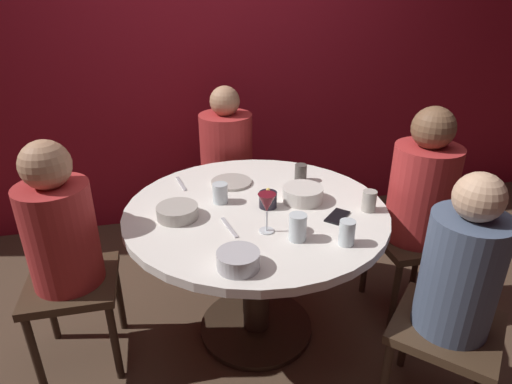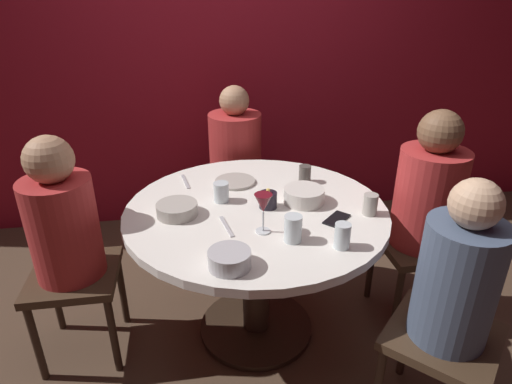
{
  "view_description": "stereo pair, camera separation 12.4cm",
  "coord_description": "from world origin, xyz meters",
  "px_view_note": "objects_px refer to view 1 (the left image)",
  "views": [
    {
      "loc": [
        -0.4,
        -1.78,
        1.7
      ],
      "look_at": [
        0.0,
        0.0,
        0.82
      ],
      "focal_mm": 30.65,
      "sensor_mm": 36.0,
      "label": 1
    },
    {
      "loc": [
        -0.28,
        -1.8,
        1.7
      ],
      "look_at": [
        0.0,
        0.0,
        0.82
      ],
      "focal_mm": 30.65,
      "sensor_mm": 36.0,
      "label": 2
    }
  ],
  "objects_px": {
    "seated_diner_back": "(226,152)",
    "cup_by_right_diner": "(347,233)",
    "cup_by_left_diner": "(220,193)",
    "cell_phone": "(337,216)",
    "bowl_small_white": "(177,212)",
    "seated_diner_left": "(61,235)",
    "cup_far_edge": "(298,227)",
    "seated_diner_right": "(422,193)",
    "seated_diner_front_right": "(459,278)",
    "candle_holder": "(268,199)",
    "dinner_plate": "(231,182)",
    "wine_glass": "(267,205)",
    "bowl_serving_large": "(238,260)",
    "bowl_salad_center": "(303,194)",
    "cup_center_front": "(301,173)",
    "dining_table": "(256,238)",
    "cup_near_candle": "(369,201)"
  },
  "relations": [
    {
      "from": "bowl_small_white",
      "to": "cup_by_left_diner",
      "type": "xyz_separation_m",
      "value": [
        0.21,
        0.11,
        0.02
      ]
    },
    {
      "from": "seated_diner_back",
      "to": "cup_by_right_diner",
      "type": "relative_size",
      "value": 10.8
    },
    {
      "from": "seated_diner_back",
      "to": "bowl_salad_center",
      "type": "distance_m",
      "value": 0.89
    },
    {
      "from": "seated_diner_back",
      "to": "cup_far_edge",
      "type": "xyz_separation_m",
      "value": [
        0.1,
        -1.19,
        0.1
      ]
    },
    {
      "from": "cell_phone",
      "to": "wine_glass",
      "type": "bearing_deg",
      "value": 53.74
    },
    {
      "from": "seated_diner_left",
      "to": "cup_far_edge",
      "type": "bearing_deg",
      "value": -17.9
    },
    {
      "from": "seated_diner_back",
      "to": "seated_diner_front_right",
      "type": "bearing_deg",
      "value": 22.91
    },
    {
      "from": "dining_table",
      "to": "cup_far_edge",
      "type": "bearing_deg",
      "value": -71.91
    },
    {
      "from": "bowl_serving_large",
      "to": "cup_center_front",
      "type": "distance_m",
      "value": 0.85
    },
    {
      "from": "seated_diner_back",
      "to": "cup_by_left_diner",
      "type": "distance_m",
      "value": 0.8
    },
    {
      "from": "bowl_small_white",
      "to": "bowl_salad_center",
      "type": "bearing_deg",
      "value": 3.5
    },
    {
      "from": "cup_by_left_diner",
      "to": "cup_center_front",
      "type": "xyz_separation_m",
      "value": [
        0.45,
        0.16,
        -0.0
      ]
    },
    {
      "from": "cup_by_left_diner",
      "to": "cup_by_right_diner",
      "type": "distance_m",
      "value": 0.65
    },
    {
      "from": "cup_by_right_diner",
      "to": "seated_diner_left",
      "type": "bearing_deg",
      "value": 161.26
    },
    {
      "from": "wine_glass",
      "to": "cup_far_edge",
      "type": "bearing_deg",
      "value": -39.54
    },
    {
      "from": "seated_diner_right",
      "to": "cell_phone",
      "type": "relative_size",
      "value": 8.4
    },
    {
      "from": "bowl_small_white",
      "to": "cup_by_left_diner",
      "type": "relative_size",
      "value": 1.95
    },
    {
      "from": "bowl_small_white",
      "to": "dining_table",
      "type": "bearing_deg",
      "value": 2.89
    },
    {
      "from": "seated_diner_front_right",
      "to": "wine_glass",
      "type": "height_order",
      "value": "seated_diner_front_right"
    },
    {
      "from": "seated_diner_left",
      "to": "dinner_plate",
      "type": "relative_size",
      "value": 5.35
    },
    {
      "from": "seated_diner_right",
      "to": "cell_phone",
      "type": "xyz_separation_m",
      "value": [
        -0.54,
        -0.17,
        0.02
      ]
    },
    {
      "from": "wine_glass",
      "to": "cup_center_front",
      "type": "bearing_deg",
      "value": 57.28
    },
    {
      "from": "seated_diner_back",
      "to": "cup_by_right_diner",
      "type": "bearing_deg",
      "value": 12.65
    },
    {
      "from": "dining_table",
      "to": "seated_diner_right",
      "type": "bearing_deg",
      "value": 0.0
    },
    {
      "from": "wine_glass",
      "to": "seated_diner_back",
      "type": "bearing_deg",
      "value": 89.74
    },
    {
      "from": "dinner_plate",
      "to": "bowl_small_white",
      "type": "relative_size",
      "value": 1.14
    },
    {
      "from": "bowl_salad_center",
      "to": "cup_by_left_diner",
      "type": "distance_m",
      "value": 0.4
    },
    {
      "from": "seated_diner_back",
      "to": "cup_far_edge",
      "type": "relative_size",
      "value": 9.94
    },
    {
      "from": "seated_diner_front_right",
      "to": "cup_far_edge",
      "type": "xyz_separation_m",
      "value": [
        -0.54,
        0.33,
        0.11
      ]
    },
    {
      "from": "seated_diner_right",
      "to": "wine_glass",
      "type": "distance_m",
      "value": 0.92
    },
    {
      "from": "wine_glass",
      "to": "cup_by_right_diner",
      "type": "distance_m",
      "value": 0.34
    },
    {
      "from": "cell_phone",
      "to": "bowl_serving_large",
      "type": "distance_m",
      "value": 0.58
    },
    {
      "from": "seated_diner_back",
      "to": "seated_diner_front_right",
      "type": "relative_size",
      "value": 1.01
    },
    {
      "from": "cup_center_front",
      "to": "cup_near_candle",
      "type": "bearing_deg",
      "value": -62.86
    },
    {
      "from": "dining_table",
      "to": "cup_by_right_diner",
      "type": "relative_size",
      "value": 11.77
    },
    {
      "from": "candle_holder",
      "to": "cell_phone",
      "type": "xyz_separation_m",
      "value": [
        0.28,
        -0.17,
        -0.03
      ]
    },
    {
      "from": "seated_diner_left",
      "to": "bowl_small_white",
      "type": "distance_m",
      "value": 0.51
    },
    {
      "from": "dinner_plate",
      "to": "seated_diner_back",
      "type": "bearing_deg",
      "value": 83.45
    },
    {
      "from": "seated_diner_left",
      "to": "candle_holder",
      "type": "xyz_separation_m",
      "value": [
        0.93,
        -0.01,
        0.07
      ]
    },
    {
      "from": "seated_diner_right",
      "to": "candle_holder",
      "type": "xyz_separation_m",
      "value": [
        -0.82,
        -0.01,
        0.05
      ]
    },
    {
      "from": "cell_phone",
      "to": "bowl_small_white",
      "type": "xyz_separation_m",
      "value": [
        -0.7,
        0.16,
        0.02
      ]
    },
    {
      "from": "wine_glass",
      "to": "dinner_plate",
      "type": "xyz_separation_m",
      "value": [
        -0.06,
        0.52,
        -0.12
      ]
    },
    {
      "from": "seated_diner_front_right",
      "to": "cup_by_right_diner",
      "type": "xyz_separation_m",
      "value": [
        -0.36,
        0.25,
        0.1
      ]
    },
    {
      "from": "bowl_serving_large",
      "to": "bowl_salad_center",
      "type": "xyz_separation_m",
      "value": [
        0.41,
        0.47,
        0.0
      ]
    },
    {
      "from": "bowl_salad_center",
      "to": "cup_center_front",
      "type": "distance_m",
      "value": 0.24
    },
    {
      "from": "candle_holder",
      "to": "bowl_salad_center",
      "type": "relative_size",
      "value": 0.5
    },
    {
      "from": "cup_far_edge",
      "to": "seated_diner_right",
      "type": "bearing_deg",
      "value": 22.22
    },
    {
      "from": "cup_by_right_diner",
      "to": "cup_far_edge",
      "type": "xyz_separation_m",
      "value": [
        -0.18,
        0.08,
        0.0
      ]
    },
    {
      "from": "seated_diner_left",
      "to": "dinner_plate",
      "type": "xyz_separation_m",
      "value": [
        0.8,
        0.3,
        0.04
      ]
    },
    {
      "from": "seated_diner_front_right",
      "to": "candle_holder",
      "type": "xyz_separation_m",
      "value": [
        -0.58,
        0.63,
        0.09
      ]
    }
  ]
}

